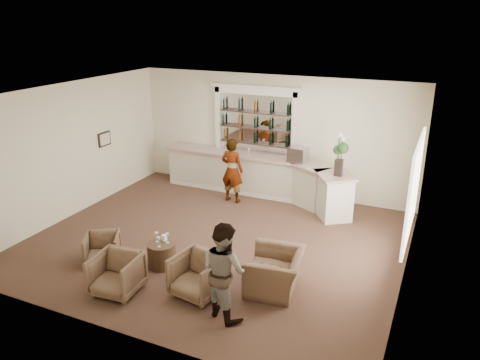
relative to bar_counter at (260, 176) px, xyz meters
The scene contains 19 objects.
ground 3.05m from the bar_counter, 86.88° to the right, with size 8.00×8.00×0.00m, color brown.
room_shell 2.91m from the bar_counter, 81.89° to the right, with size 8.04×7.02×3.32m.
bar_counter is the anchor object (origin of this frame).
back_bar_alcove 1.55m from the bar_counter, 129.15° to the left, with size 2.64×0.25×3.00m.
cocktail_table 4.45m from the bar_counter, 94.41° to the right, with size 0.58×0.58×0.50m, color #4B3320.
sommelier 0.92m from the bar_counter, 127.51° to the right, with size 0.64×0.42×1.76m, color gray.
guest 5.58m from the bar_counter, 74.13° to the right, with size 0.83×0.64×1.70m, color gray.
armchair_left 5.04m from the bar_counter, 107.58° to the right, with size 0.67×0.69×0.63m, color brown.
armchair_center 5.59m from the bar_counter, 95.69° to the right, with size 0.80×0.83×0.75m, color brown.
armchair_right 5.08m from the bar_counter, 80.67° to the right, with size 0.83×0.85×0.77m, color brown.
armchair_far 4.73m from the bar_counter, 64.58° to the right, with size 1.12×0.98×0.73m, color brown.
espresso_machine 1.32m from the bar_counter, ahead, with size 0.46×0.39×0.40m, color #ABABAF.
flower_vase 2.67m from the bar_counter, 16.62° to the right, with size 0.28×0.28×1.07m.
wine_glass_bar_left 0.74m from the bar_counter, 168.81° to the right, with size 0.07×0.07×0.21m, color white, non-canonical shape.
wine_glass_bar_right 1.17m from the bar_counter, ahead, with size 0.07×0.07×0.21m, color white, non-canonical shape.
wine_glass_tbl_a 4.42m from the bar_counter, 95.99° to the right, with size 0.07×0.07×0.21m, color white, non-canonical shape.
wine_glass_tbl_b 4.35m from the bar_counter, 93.17° to the right, with size 0.07×0.07×0.21m, color white, non-canonical shape.
wine_glass_tbl_c 4.56m from the bar_counter, 93.78° to the right, with size 0.07×0.07×0.21m, color white, non-canonical shape.
napkin_holder 4.30m from the bar_counter, 94.82° to the right, with size 0.08×0.08×0.12m, color white.
Camera 1 is at (4.39, -8.39, 4.85)m, focal length 35.00 mm.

